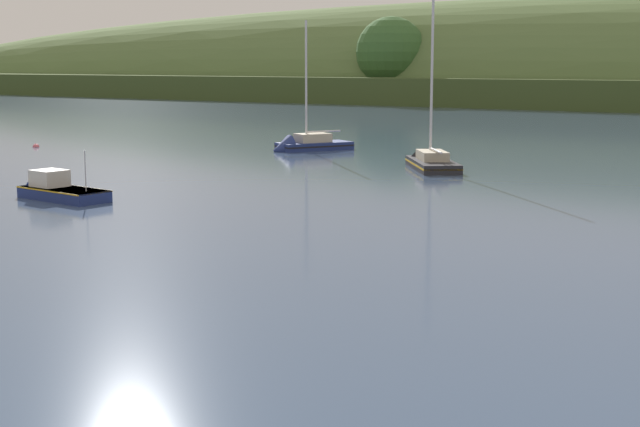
{
  "coord_description": "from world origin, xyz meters",
  "views": [
    {
      "loc": [
        28.03,
        3.56,
        8.1
      ],
      "look_at": [
        6.84,
        40.08,
        1.2
      ],
      "focal_mm": 51.68,
      "sensor_mm": 36.0,
      "label": 1
    }
  ],
  "objects_px": {
    "sailboat_near_mooring": "(430,166)",
    "mooring_buoy_foreground": "(36,147)",
    "fishing_boat_moored": "(57,194)",
    "sailboat_far_left": "(305,147)"
  },
  "relations": [
    {
      "from": "sailboat_near_mooring",
      "to": "sailboat_far_left",
      "type": "bearing_deg",
      "value": 30.35
    },
    {
      "from": "sailboat_far_left",
      "to": "fishing_boat_moored",
      "type": "distance_m",
      "value": 34.57
    },
    {
      "from": "sailboat_near_mooring",
      "to": "mooring_buoy_foreground",
      "type": "bearing_deg",
      "value": 59.23
    },
    {
      "from": "mooring_buoy_foreground",
      "to": "sailboat_far_left",
      "type": "bearing_deg",
      "value": 22.42
    },
    {
      "from": "fishing_boat_moored",
      "to": "sailboat_near_mooring",
      "type": "bearing_deg",
      "value": -106.81
    },
    {
      "from": "sailboat_near_mooring",
      "to": "sailboat_far_left",
      "type": "height_order",
      "value": "sailboat_near_mooring"
    },
    {
      "from": "sailboat_near_mooring",
      "to": "mooring_buoy_foreground",
      "type": "relative_size",
      "value": 20.41
    },
    {
      "from": "sailboat_near_mooring",
      "to": "fishing_boat_moored",
      "type": "height_order",
      "value": "sailboat_near_mooring"
    },
    {
      "from": "sailboat_far_left",
      "to": "fishing_boat_moored",
      "type": "relative_size",
      "value": 1.93
    },
    {
      "from": "sailboat_far_left",
      "to": "fishing_boat_moored",
      "type": "height_order",
      "value": "sailboat_far_left"
    }
  ]
}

